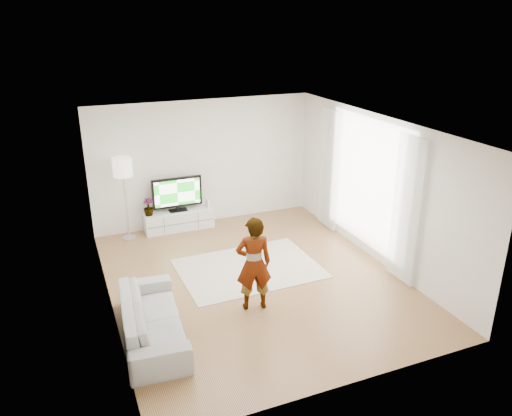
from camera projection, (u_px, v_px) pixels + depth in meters
name	position (u px, v px, depth m)	size (l,w,h in m)	color
floor	(255.00, 280.00, 9.02)	(6.00, 6.00, 0.00)	#B0864F
ceiling	(254.00, 126.00, 8.01)	(6.00, 6.00, 0.00)	white
wall_left	(103.00, 230.00, 7.63)	(0.02, 6.00, 2.80)	white
wall_right	(377.00, 189.00, 9.40)	(0.02, 6.00, 2.80)	white
wall_back	(204.00, 163.00, 11.10)	(5.00, 0.02, 2.80)	white
wall_front	(350.00, 291.00, 5.93)	(5.00, 0.02, 2.80)	white
window	(367.00, 182.00, 9.64)	(0.01, 2.60, 2.50)	white
curtain_near	(406.00, 211.00, 8.52)	(0.04, 0.70, 2.60)	white
curtain_far	(329.00, 170.00, 10.76)	(0.04, 0.70, 2.60)	white
media_console	(179.00, 220.00, 11.08)	(1.53, 0.43, 0.43)	white
television	(177.00, 193.00, 10.88)	(1.10, 0.22, 0.77)	black
game_console	(207.00, 203.00, 11.21)	(0.08, 0.15, 0.20)	white
potted_plant	(148.00, 207.00, 10.71)	(0.22, 0.22, 0.39)	#3F7238
rug	(249.00, 268.00, 9.41)	(2.57, 1.85, 0.01)	beige
player	(254.00, 264.00, 7.88)	(0.58, 0.38, 1.58)	#334772
sofa	(152.00, 318.00, 7.32)	(2.14, 0.84, 0.62)	#AEAEA9
floor_lamp	(123.00, 171.00, 10.17)	(0.39, 0.39, 1.77)	silver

